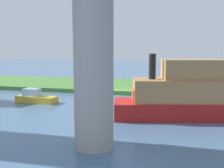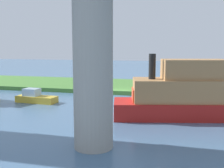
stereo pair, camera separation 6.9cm
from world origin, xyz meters
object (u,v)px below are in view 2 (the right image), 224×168
motorboat_red (181,94)px  motorboat_white (218,101)px  houseboat_blue (35,97)px  mooring_post (84,83)px  person_on_bank (160,83)px  bridge_pylon (93,51)px

motorboat_red → motorboat_white: 6.65m
motorboat_red → houseboat_blue: 14.86m
mooring_post → houseboat_blue: mooring_post is taller
person_on_bank → motorboat_white: bearing=134.3°
mooring_post → motorboat_white: 16.65m
person_on_bank → motorboat_red: size_ratio=0.13×
bridge_pylon → person_on_bank: (-2.09, -19.93, -4.25)m
houseboat_blue → motorboat_white: houseboat_blue is taller
mooring_post → motorboat_red: (-12.28, 10.85, 0.93)m
person_on_bank → mooring_post: person_on_bank is taller
person_on_bank → mooring_post: 9.70m
person_on_bank → motorboat_white: (-6.11, 6.26, -0.70)m
bridge_pylon → houseboat_blue: bridge_pylon is taller
mooring_post → houseboat_blue: size_ratio=0.22×
mooring_post → person_on_bank: bearing=-174.7°
person_on_bank → motorboat_white: 8.77m
person_on_bank → houseboat_blue: (11.94, 9.17, -0.70)m
motorboat_red → motorboat_white: (-3.47, -5.50, -1.40)m
motorboat_red → motorboat_white: bearing=-122.3°
person_on_bank → mooring_post: (9.65, 0.90, -0.22)m
bridge_pylon → motorboat_white: size_ratio=2.48×
mooring_post → motorboat_red: size_ratio=0.09×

